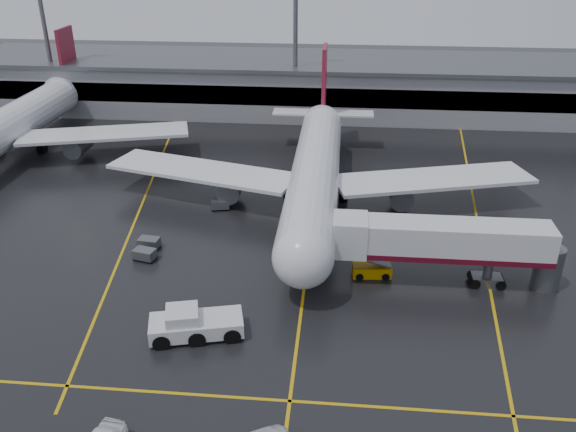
{
  "coord_description": "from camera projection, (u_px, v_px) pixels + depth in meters",
  "views": [
    {
      "loc": [
        2.76,
        -52.49,
        28.86
      ],
      "look_at": [
        -2.0,
        -2.0,
        4.0
      ],
      "focal_mm": 37.38,
      "sensor_mm": 36.0,
      "label": 1
    }
  ],
  "objects": [
    {
      "name": "ground",
      "position": [
        310.0,
        244.0,
        59.86
      ],
      "size": [
        220.0,
        220.0,
        0.0
      ],
      "primitive_type": "plane",
      "color": "black",
      "rests_on": "ground"
    },
    {
      "name": "apron_line_centre",
      "position": [
        310.0,
        244.0,
        59.85
      ],
      "size": [
        0.25,
        90.0,
        0.02
      ],
      "primitive_type": "cube",
      "color": "gold",
      "rests_on": "ground"
    },
    {
      "name": "apron_line_stop",
      "position": [
        290.0,
        401.0,
        40.19
      ],
      "size": [
        60.0,
        0.25,
        0.02
      ],
      "primitive_type": "cube",
      "color": "gold",
      "rests_on": "ground"
    },
    {
      "name": "apron_line_left",
      "position": [
        145.0,
        195.0,
        70.48
      ],
      "size": [
        9.99,
        69.35,
        0.02
      ],
      "primitive_type": "cube",
      "rotation": [
        0.0,
        0.0,
        0.14
      ],
      "color": "gold",
      "rests_on": "ground"
    },
    {
      "name": "apron_line_right",
      "position": [
        475.0,
        208.0,
        67.27
      ],
      "size": [
        7.57,
        69.64,
        0.02
      ],
      "primitive_type": "cube",
      "rotation": [
        0.0,
        0.0,
        -0.1
      ],
      "color": "gold",
      "rests_on": "ground"
    },
    {
      "name": "terminal",
      "position": [
        328.0,
        85.0,
        100.8
      ],
      "size": [
        122.0,
        19.0,
        8.6
      ],
      "color": "gray",
      "rests_on": "ground"
    },
    {
      "name": "light_mast_left",
      "position": [
        44.0,
        24.0,
        94.82
      ],
      "size": [
        3.0,
        1.2,
        25.45
      ],
      "color": "#595B60",
      "rests_on": "ground"
    },
    {
      "name": "light_mast_mid",
      "position": [
        295.0,
        28.0,
        91.45
      ],
      "size": [
        3.0,
        1.2,
        25.45
      ],
      "color": "#595B60",
      "rests_on": "ground"
    },
    {
      "name": "main_airliner",
      "position": [
        316.0,
        169.0,
        66.67
      ],
      "size": [
        48.8,
        45.6,
        14.1
      ],
      "color": "silver",
      "rests_on": "ground"
    },
    {
      "name": "second_airliner",
      "position": [
        10.0,
        126.0,
        80.94
      ],
      "size": [
        48.8,
        45.6,
        14.1
      ],
      "color": "silver",
      "rests_on": "ground"
    },
    {
      "name": "jet_bridge",
      "position": [
        443.0,
        244.0,
        51.76
      ],
      "size": [
        19.9,
        3.4,
        6.05
      ],
      "color": "silver",
      "rests_on": "ground"
    },
    {
      "name": "pushback_tractor",
      "position": [
        194.0,
        325.0,
        46.16
      ],
      "size": [
        7.62,
        4.56,
        2.55
      ],
      "color": "silver",
      "rests_on": "ground"
    },
    {
      "name": "belt_loader",
      "position": [
        372.0,
        270.0,
        54.26
      ],
      "size": [
        3.61,
        1.9,
        2.21
      ],
      "color": "#C68900",
      "rests_on": "ground"
    },
    {
      "name": "baggage_cart_a",
      "position": [
        145.0,
        254.0,
        56.79
      ],
      "size": [
        2.26,
        1.75,
        1.12
      ],
      "color": "#595B60",
      "rests_on": "ground"
    },
    {
      "name": "baggage_cart_b",
      "position": [
        149.0,
        243.0,
        58.79
      ],
      "size": [
        2.14,
        1.52,
        1.12
      ],
      "color": "#595B60",
      "rests_on": "ground"
    },
    {
      "name": "baggage_cart_c",
      "position": [
        220.0,
        204.0,
        66.87
      ],
      "size": [
        2.22,
        1.68,
        1.12
      ],
      "color": "#595B60",
      "rests_on": "ground"
    }
  ]
}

